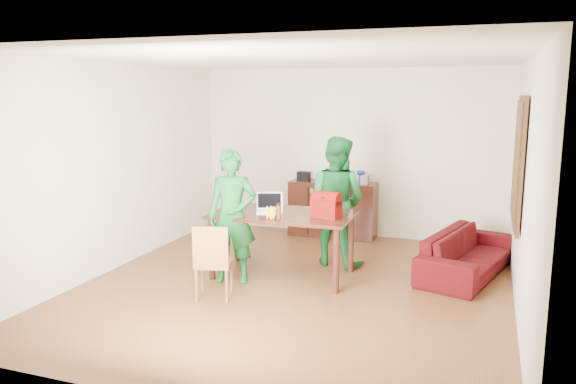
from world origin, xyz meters
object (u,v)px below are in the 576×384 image
at_px(table, 283,221).
at_px(bottle, 278,211).
at_px(chair, 214,276).
at_px(sofa, 467,254).
at_px(person_near, 232,217).
at_px(person_far, 336,201).
at_px(laptop, 270,209).
at_px(red_bag, 326,207).

bearing_deg(table, bottle, -80.34).
height_order(table, bottle, bottle).
xyz_separation_m(chair, sofa, (2.70, 1.86, 0.02)).
relative_size(chair, person_near, 0.53).
height_order(person_near, person_far, person_far).
height_order(person_far, sofa, person_far).
xyz_separation_m(table, bottle, (0.06, -0.32, 0.20)).
bearing_deg(table, chair, -116.42).
distance_m(person_far, sofa, 1.84).
relative_size(person_near, sofa, 0.87).
relative_size(chair, laptop, 2.21).
distance_m(table, red_bag, 0.64).
bearing_deg(laptop, person_far, 26.57).
height_order(chair, sofa, chair).
distance_m(bottle, red_bag, 0.58).
xyz_separation_m(person_near, red_bag, (1.10, 0.35, 0.12)).
xyz_separation_m(table, sofa, (2.23, 0.85, -0.44)).
bearing_deg(sofa, red_bag, 134.79).
bearing_deg(bottle, table, 101.26).
relative_size(table, chair, 2.04).
height_order(person_far, laptop, person_far).
height_order(person_far, red_bag, person_far).
bearing_deg(table, person_far, 53.98).
bearing_deg(table, red_bag, -7.80).
relative_size(person_far, bottle, 9.39).
height_order(laptop, red_bag, red_bag).
bearing_deg(red_bag, table, -173.35).
bearing_deg(chair, person_near, 77.40).
bearing_deg(chair, bottle, 36.10).
relative_size(person_far, sofa, 0.93).
relative_size(table, red_bag, 5.22).
distance_m(chair, red_bag, 1.58).
bearing_deg(table, sofa, 19.31).
xyz_separation_m(laptop, sofa, (2.40, 0.87, -0.59)).
relative_size(chair, red_bag, 2.56).
height_order(laptop, bottle, laptop).
xyz_separation_m(red_bag, sofa, (1.64, 0.92, -0.67)).
bearing_deg(red_bag, chair, -125.27).
distance_m(chair, person_near, 0.83).
distance_m(red_bag, sofa, 2.00).
distance_m(person_far, red_bag, 0.80).
xyz_separation_m(person_far, laptop, (-0.67, -0.74, -0.01)).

